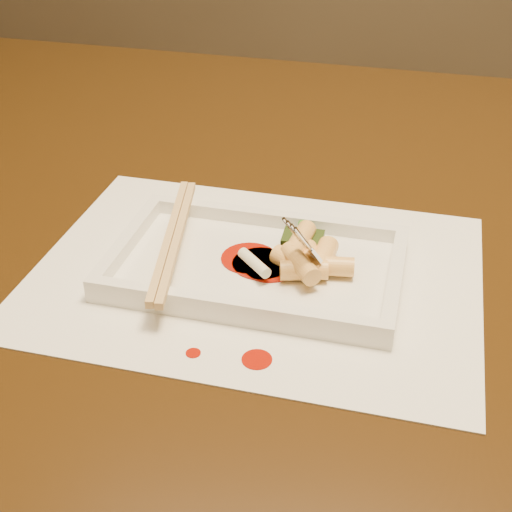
% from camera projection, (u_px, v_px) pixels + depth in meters
% --- Properties ---
extents(table, '(1.40, 0.90, 0.75)m').
position_uv_depth(table, '(302.00, 273.00, 0.83)').
color(table, black).
rests_on(table, ground).
extents(placemat, '(0.40, 0.30, 0.00)m').
position_uv_depth(placemat, '(256.00, 273.00, 0.65)').
color(placemat, white).
rests_on(placemat, table).
extents(sauce_splatter_a, '(0.02, 0.02, 0.00)m').
position_uv_depth(sauce_splatter_a, '(257.00, 359.00, 0.55)').
color(sauce_splatter_a, '#9E1204').
rests_on(sauce_splatter_a, placemat).
extents(sauce_splatter_b, '(0.01, 0.01, 0.00)m').
position_uv_depth(sauce_splatter_b, '(193.00, 353.00, 0.55)').
color(sauce_splatter_b, '#9E1204').
rests_on(sauce_splatter_b, placemat).
extents(plate_base, '(0.26, 0.16, 0.01)m').
position_uv_depth(plate_base, '(256.00, 269.00, 0.65)').
color(plate_base, white).
rests_on(plate_base, placemat).
extents(plate_rim_far, '(0.26, 0.01, 0.01)m').
position_uv_depth(plate_rim_far, '(275.00, 219.00, 0.70)').
color(plate_rim_far, white).
rests_on(plate_rim_far, plate_base).
extents(plate_rim_near, '(0.26, 0.01, 0.01)m').
position_uv_depth(plate_rim_near, '(234.00, 307.00, 0.58)').
color(plate_rim_near, white).
rests_on(plate_rim_near, plate_base).
extents(plate_rim_left, '(0.01, 0.14, 0.01)m').
position_uv_depth(plate_rim_left, '(128.00, 241.00, 0.67)').
color(plate_rim_left, white).
rests_on(plate_rim_left, plate_base).
extents(plate_rim_right, '(0.01, 0.14, 0.01)m').
position_uv_depth(plate_rim_right, '(395.00, 278.00, 0.61)').
color(plate_rim_right, white).
rests_on(plate_rim_right, plate_base).
extents(veg_piece, '(0.04, 0.03, 0.01)m').
position_uv_depth(veg_piece, '(303.00, 241.00, 0.67)').
color(veg_piece, black).
rests_on(veg_piece, plate_base).
extents(scallion_white, '(0.04, 0.03, 0.01)m').
position_uv_depth(scallion_white, '(254.00, 263.00, 0.63)').
color(scallion_white, '#EAEACC').
rests_on(scallion_white, plate_base).
extents(scallion_green, '(0.03, 0.08, 0.01)m').
position_uv_depth(scallion_green, '(306.00, 248.00, 0.64)').
color(scallion_green, '#278E17').
rests_on(scallion_green, plate_base).
extents(chopstick_a, '(0.05, 0.20, 0.01)m').
position_uv_depth(chopstick_a, '(169.00, 237.00, 0.65)').
color(chopstick_a, tan).
rests_on(chopstick_a, plate_rim_near).
extents(chopstick_b, '(0.05, 0.20, 0.01)m').
position_uv_depth(chopstick_b, '(178.00, 238.00, 0.65)').
color(chopstick_b, tan).
rests_on(chopstick_b, plate_rim_near).
extents(fork, '(0.09, 0.10, 0.14)m').
position_uv_depth(fork, '(341.00, 193.00, 0.60)').
color(fork, silver).
rests_on(fork, plate_base).
extents(sauce_blob_0, '(0.05, 0.05, 0.00)m').
position_uv_depth(sauce_blob_0, '(261.00, 264.00, 0.65)').
color(sauce_blob_0, '#9E1204').
rests_on(sauce_blob_0, plate_base).
extents(sauce_blob_1, '(0.05, 0.05, 0.00)m').
position_uv_depth(sauce_blob_1, '(249.00, 258.00, 0.65)').
color(sauce_blob_1, '#9E1204').
rests_on(sauce_blob_1, plate_base).
extents(sauce_blob_2, '(0.05, 0.05, 0.00)m').
position_uv_depth(sauce_blob_2, '(270.00, 268.00, 0.64)').
color(sauce_blob_2, '#9E1204').
rests_on(sauce_blob_2, plate_base).
extents(rice_cake_0, '(0.04, 0.02, 0.02)m').
position_uv_depth(rice_cake_0, '(331.00, 266.00, 0.62)').
color(rice_cake_0, '#FAD175').
rests_on(rice_cake_0, plate_base).
extents(rice_cake_1, '(0.03, 0.04, 0.02)m').
position_uv_depth(rice_cake_1, '(309.00, 259.00, 0.63)').
color(rice_cake_1, '#FAD175').
rests_on(rice_cake_1, plate_base).
extents(rice_cake_2, '(0.02, 0.05, 0.02)m').
position_uv_depth(rice_cake_2, '(300.00, 241.00, 0.65)').
color(rice_cake_2, '#FAD175').
rests_on(rice_cake_2, plate_base).
extents(rice_cake_3, '(0.05, 0.04, 0.02)m').
position_uv_depth(rice_cake_3, '(296.00, 264.00, 0.63)').
color(rice_cake_3, '#FAD175').
rests_on(rice_cake_3, plate_base).
extents(rice_cake_4, '(0.02, 0.04, 0.02)m').
position_uv_depth(rice_cake_4, '(324.00, 257.00, 0.64)').
color(rice_cake_4, '#FAD175').
rests_on(rice_cake_4, plate_base).
extents(rice_cake_5, '(0.04, 0.05, 0.02)m').
position_uv_depth(rice_cake_5, '(300.00, 263.00, 0.62)').
color(rice_cake_5, '#FAD175').
rests_on(rice_cake_5, plate_base).
extents(rice_cake_6, '(0.04, 0.03, 0.02)m').
position_uv_depth(rice_cake_6, '(304.00, 270.00, 0.62)').
color(rice_cake_6, '#FAD175').
rests_on(rice_cake_6, plate_base).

